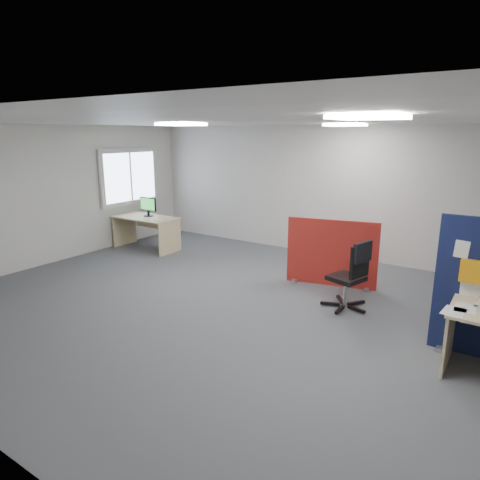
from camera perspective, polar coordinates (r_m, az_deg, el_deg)
The scene contains 10 objects.
floor at distance 6.38m, azimuth 0.24°, elevation -9.30°, with size 9.00×9.00×0.00m, color #585A60.
ceiling at distance 5.86m, azimuth 0.27°, elevation 15.71°, with size 9.00×7.00×0.02m, color white.
wall_back at distance 9.07m, azimuth 12.59°, elevation 6.23°, with size 9.00×0.02×2.70m, color silver.
wall_left at distance 9.22m, azimuth -23.91°, elevation 5.49°, with size 0.02×7.00×2.70m, color silver.
window at distance 10.35m, azimuth -14.46°, elevation 8.17°, with size 0.06×1.70×1.30m.
ceiling_lights at distance 6.27m, azimuth 6.39°, elevation 15.24°, with size 4.10×4.10×0.04m.
red_divider at distance 7.37m, azimuth 12.12°, elevation -1.79°, with size 1.49×0.38×1.14m.
second_desk at distance 9.78m, azimuth -12.26°, elevation 2.01°, with size 1.47×0.74×0.73m.
monitor_second at distance 9.75m, azimuth -12.16°, elevation 4.47°, with size 0.46×0.21×0.42m.
office_chair at distance 6.40m, azimuth 14.81°, elevation -4.09°, with size 0.69×0.66×1.04m.
Camera 1 is at (3.22, -4.89, 2.53)m, focal length 32.00 mm.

